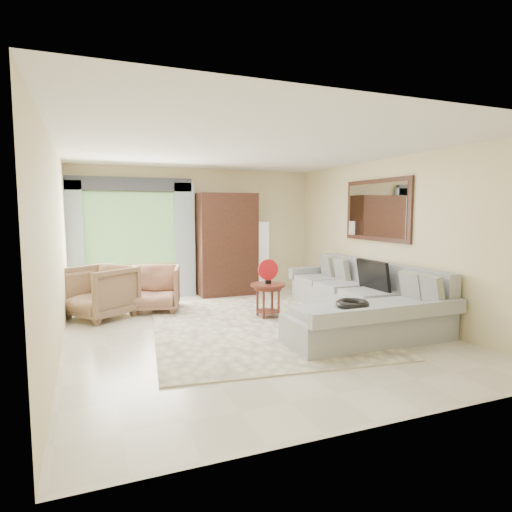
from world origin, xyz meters
name	(u,v)px	position (x,y,z in m)	size (l,w,h in m)	color
ground	(249,330)	(0.00, 0.00, 0.00)	(6.00, 6.00, 0.00)	silver
area_rug	(256,325)	(0.18, 0.20, 0.01)	(3.00, 4.00, 0.02)	#EFE6BD
sectional_sofa	(359,304)	(1.78, -0.18, 0.28)	(2.30, 3.46, 0.90)	#9A9DA2
tv_screen	(373,275)	(2.05, -0.16, 0.72)	(0.06, 0.74, 0.48)	black
garden_hose	(352,304)	(1.00, -1.13, 0.55)	(0.43, 0.43, 0.09)	black
coffee_table	(268,300)	(0.55, 0.58, 0.30)	(0.56, 0.56, 0.56)	#522016
red_disc	(268,270)	(0.55, 0.58, 0.79)	(0.34, 0.34, 0.03)	red
armchair_left	(100,292)	(-1.99, 1.59, 0.43)	(0.91, 0.94, 0.86)	brown
armchair_right	(154,289)	(-1.09, 1.77, 0.39)	(0.84, 0.87, 0.79)	#986953
potted_plant	(84,290)	(-2.23, 2.69, 0.28)	(0.51, 0.44, 0.57)	#999999
armoire	(227,244)	(0.55, 2.72, 1.05)	(1.20, 0.55, 2.10)	black
floor_lamp	(262,257)	(1.35, 2.78, 0.75)	(0.24, 0.24, 1.50)	silver
window	(130,228)	(-1.35, 2.97, 1.40)	(1.80, 0.04, 1.40)	#669E59
curtain_left	(72,243)	(-2.40, 2.88, 1.15)	(0.40, 0.08, 2.30)	#9EB7CC
curtain_right	(185,240)	(-0.30, 2.88, 1.15)	(0.40, 0.08, 2.30)	#9EB7CC
valance	(129,184)	(-1.35, 2.90, 2.25)	(2.40, 0.12, 0.26)	#1E232D
wall_mirror	(376,210)	(2.46, 0.35, 1.75)	(0.05, 1.70, 1.05)	black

